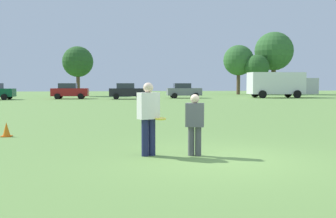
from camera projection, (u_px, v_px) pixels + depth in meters
The scene contains 13 objects.
ground_plane at pixel (222, 160), 8.84m from camera, with size 170.15×170.15×0.00m, color #6B9347.
player_thrower at pixel (148, 115), 9.32m from camera, with size 0.55×0.43×1.77m.
player_defender at pixel (195, 121), 9.34m from camera, with size 0.49×0.37×1.49m.
frisbee at pixel (160, 119), 9.26m from camera, with size 0.27×0.27×0.06m.
traffic_cone at pixel (6, 130), 12.76m from camera, with size 0.32×0.32×0.48m.
parked_car_center at pixel (70, 91), 45.15m from camera, with size 4.29×2.38×1.82m.
parked_car_mid_right at pixel (127, 91), 44.58m from camera, with size 4.29×2.38×1.82m.
parked_car_near_right at pixel (184, 91), 47.65m from camera, with size 4.29×2.38×1.82m.
box_truck at pixel (281, 84), 48.69m from camera, with size 8.61×3.29×3.18m.
tree_center_elm at pixel (78, 62), 54.83m from camera, with size 4.35×4.35×7.06m.
tree_east_birch at pixel (239, 60), 63.94m from camera, with size 5.02×5.02×8.16m.
tree_east_oak at pixel (257, 67), 62.13m from camera, with size 3.96×3.96×6.44m.
tree_far_east_pine at pixel (274, 51), 64.69m from camera, with size 6.41×6.41×10.42m.
Camera 1 is at (-2.64, -8.43, 1.74)m, focal length 41.42 mm.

